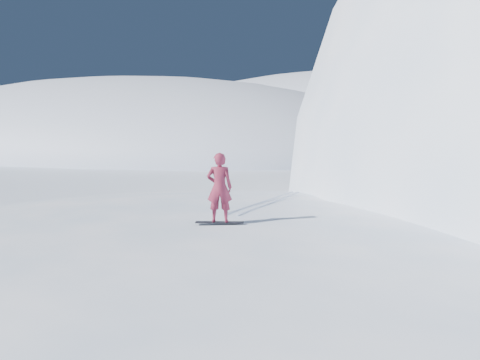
# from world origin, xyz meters

# --- Properties ---
(ground) EXTENTS (400.00, 400.00, 0.00)m
(ground) POSITION_xyz_m (0.00, 0.00, 0.00)
(ground) COLOR white
(ground) RESTS_ON ground
(near_ridge) EXTENTS (36.00, 28.00, 4.80)m
(near_ridge) POSITION_xyz_m (1.00, 3.00, 0.00)
(near_ridge) COLOR white
(near_ridge) RESTS_ON ground
(far_ridge_a) EXTENTS (120.00, 70.00, 28.00)m
(far_ridge_a) POSITION_xyz_m (-70.00, 60.00, 0.00)
(far_ridge_a) COLOR white
(far_ridge_a) RESTS_ON ground
(far_ridge_c) EXTENTS (140.00, 90.00, 36.00)m
(far_ridge_c) POSITION_xyz_m (-40.00, 110.00, 0.00)
(far_ridge_c) COLOR white
(far_ridge_c) RESTS_ON ground
(wind_bumps) EXTENTS (16.00, 14.40, 1.00)m
(wind_bumps) POSITION_xyz_m (-0.56, 2.12, 0.00)
(wind_bumps) COLOR white
(wind_bumps) RESTS_ON ground
(snowboard) EXTENTS (1.27, 0.92, 0.02)m
(snowboard) POSITION_xyz_m (0.63, 0.19, 2.41)
(snowboard) COLOR black
(snowboard) RESTS_ON near_ridge
(snowboarder) EXTENTS (0.83, 0.76, 1.91)m
(snowboarder) POSITION_xyz_m (0.63, 0.19, 3.38)
(snowboarder) COLOR maroon
(snowboarder) RESTS_ON snowboard
(vapor_plume) EXTENTS (9.30, 7.44, 6.51)m
(vapor_plume) POSITION_xyz_m (-54.57, 44.98, 0.00)
(vapor_plume) COLOR white
(vapor_plume) RESTS_ON ground
(board_tracks) EXTENTS (1.42, 5.93, 0.04)m
(board_tracks) POSITION_xyz_m (-0.37, 4.41, 2.42)
(board_tracks) COLOR silver
(board_tracks) RESTS_ON ground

